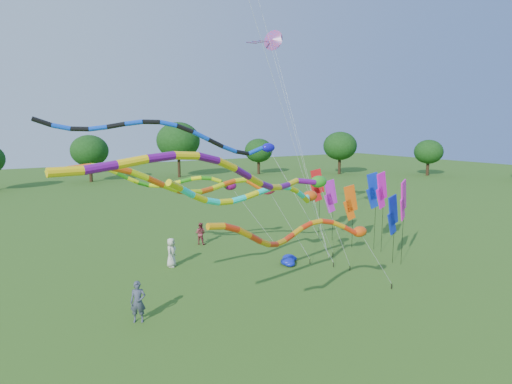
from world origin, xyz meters
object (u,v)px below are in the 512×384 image
person_a (171,252)px  person_b (138,302)px  tube_kite_orange (207,184)px  blue_nylon_heap (289,260)px  tube_kite_red (313,232)px  person_c (200,233)px

person_a → person_b: bearing=-172.5°
tube_kite_orange → person_a: size_ratio=8.08×
blue_nylon_heap → person_b: (-10.22, -2.98, 0.67)m
tube_kite_orange → person_b: (-3.81, -0.98, -4.76)m
tube_kite_red → tube_kite_orange: bearing=104.5°
tube_kite_red → person_c: size_ratio=7.19×
tube_kite_orange → person_a: bearing=80.0°
tube_kite_red → person_c: (1.18, 14.07, -3.33)m
tube_kite_orange → person_b: bearing=-175.4°
tube_kite_red → tube_kite_orange: (-2.36, 5.19, 1.55)m
blue_nylon_heap → person_b: person_b is taller
person_b → blue_nylon_heap: bearing=42.3°
blue_nylon_heap → person_c: bearing=112.6°
person_b → person_c: size_ratio=1.15×
person_a → tube_kite_red: bearing=-128.5°
person_a → person_b: person_b is taller
person_c → tube_kite_orange: bearing=115.2°
person_b → person_c: (7.35, 9.86, -0.12)m
tube_kite_red → person_c: bearing=75.3°
blue_nylon_heap → person_c: person_c is taller
person_a → person_c: 5.04m
tube_kite_red → person_b: 8.13m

